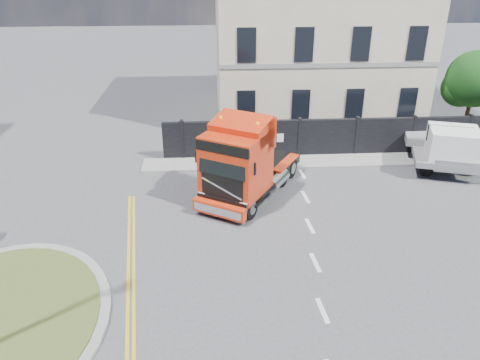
{
  "coord_description": "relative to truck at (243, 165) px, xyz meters",
  "views": [
    {
      "loc": [
        -0.48,
        -13.47,
        9.57
      ],
      "look_at": [
        0.54,
        2.58,
        1.8
      ],
      "focal_mm": 35.0,
      "sensor_mm": 36.0,
      "label": 1
    }
  ],
  "objects": [
    {
      "name": "flatbed_pickup",
      "position": [
        9.98,
        2.54,
        -0.4
      ],
      "size": [
        3.75,
        6.0,
        2.3
      ],
      "rotation": [
        0.0,
        0.0,
        -0.31
      ],
      "color": "slate",
      "rests_on": "ground"
    },
    {
      "name": "pavement_far",
      "position": [
        5.23,
        3.71,
        -1.58
      ],
      "size": [
        20.0,
        1.6,
        0.12
      ],
      "primitive_type": "cube",
      "color": "gray",
      "rests_on": "ground"
    },
    {
      "name": "ground",
      "position": [
        -0.77,
        -4.39,
        -1.64
      ],
      "size": [
        120.0,
        120.0,
        0.0
      ],
      "primitive_type": "plane",
      "color": "#424244",
      "rests_on": "ground"
    },
    {
      "name": "hoarding_fence",
      "position": [
        5.78,
        4.61,
        -0.64
      ],
      "size": [
        18.8,
        0.25,
        2.0
      ],
      "color": "black",
      "rests_on": "ground"
    },
    {
      "name": "georgian_building",
      "position": [
        5.23,
        12.11,
        4.14
      ],
      "size": [
        12.3,
        10.3,
        12.8
      ],
      "color": "beige",
      "rests_on": "ground"
    },
    {
      "name": "truck",
      "position": [
        0.0,
        0.0,
        0.0
      ],
      "size": [
        5.08,
        6.39,
        3.65
      ],
      "rotation": [
        0.0,
        0.0,
        -0.54
      ],
      "color": "black",
      "rests_on": "ground"
    },
    {
      "name": "tree",
      "position": [
        13.61,
        7.7,
        1.41
      ],
      "size": [
        3.2,
        3.2,
        4.8
      ],
      "color": "#382619",
      "rests_on": "ground"
    }
  ]
}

